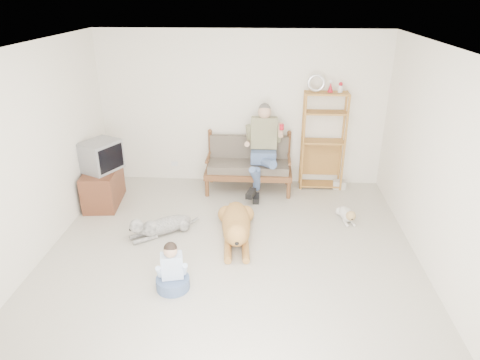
# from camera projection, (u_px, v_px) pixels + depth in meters

# --- Properties ---
(floor) EXTENTS (5.50, 5.50, 0.00)m
(floor) POSITION_uv_depth(u_px,v_px,m) (229.00, 266.00, 5.54)
(floor) COLOR beige
(floor) RESTS_ON ground
(ceiling) EXTENTS (5.50, 5.50, 0.00)m
(ceiling) POSITION_uv_depth(u_px,v_px,m) (226.00, 51.00, 4.43)
(ceiling) COLOR white
(ceiling) RESTS_ON ground
(wall_back) EXTENTS (5.00, 0.00, 5.00)m
(wall_back) POSITION_uv_depth(u_px,v_px,m) (241.00, 110.00, 7.49)
(wall_back) COLOR white
(wall_back) RESTS_ON ground
(wall_front) EXTENTS (5.00, 0.00, 5.00)m
(wall_front) POSITION_uv_depth(u_px,v_px,m) (186.00, 354.00, 2.48)
(wall_front) COLOR white
(wall_front) RESTS_ON ground
(wall_left) EXTENTS (0.00, 5.50, 5.50)m
(wall_left) POSITION_uv_depth(u_px,v_px,m) (20.00, 165.00, 5.12)
(wall_left) COLOR white
(wall_left) RESTS_ON ground
(wall_right) EXTENTS (0.00, 5.50, 5.50)m
(wall_right) POSITION_uv_depth(u_px,v_px,m) (447.00, 176.00, 4.84)
(wall_right) COLOR white
(wall_right) RESTS_ON ground
(loveseat) EXTENTS (1.50, 0.70, 0.95)m
(loveseat) POSITION_uv_depth(u_px,v_px,m) (249.00, 163.00, 7.51)
(loveseat) COLOR brown
(loveseat) RESTS_ON ground
(man) EXTENTS (0.59, 0.84, 1.36)m
(man) POSITION_uv_depth(u_px,v_px,m) (262.00, 156.00, 7.21)
(man) COLOR slate
(man) RESTS_ON loveseat
(etagere) EXTENTS (0.76, 0.33, 2.02)m
(etagere) POSITION_uv_depth(u_px,v_px,m) (323.00, 140.00, 7.42)
(etagere) COLOR #AB6A35
(etagere) RESTS_ON ground
(book_stack) EXTENTS (0.24, 0.19, 0.14)m
(book_stack) POSITION_uv_depth(u_px,v_px,m) (339.00, 184.00, 7.68)
(book_stack) COLOR silver
(book_stack) RESTS_ON ground
(tv_stand) EXTENTS (0.59, 0.94, 0.60)m
(tv_stand) POSITION_uv_depth(u_px,v_px,m) (103.00, 187.00, 7.05)
(tv_stand) COLOR brown
(tv_stand) RESTS_ON ground
(crt_tv) EXTENTS (0.67, 0.72, 0.48)m
(crt_tv) POSITION_uv_depth(u_px,v_px,m) (101.00, 156.00, 6.84)
(crt_tv) COLOR gray
(crt_tv) RESTS_ON tv_stand
(wall_outlet) EXTENTS (0.12, 0.02, 0.08)m
(wall_outlet) POSITION_uv_depth(u_px,v_px,m) (175.00, 164.00, 7.97)
(wall_outlet) COLOR silver
(wall_outlet) RESTS_ON ground
(golden_retriever) EXTENTS (0.50, 1.66, 0.50)m
(golden_retriever) POSITION_uv_depth(u_px,v_px,m) (236.00, 226.00, 6.07)
(golden_retriever) COLOR #CC8647
(golden_retriever) RESTS_ON ground
(shaggy_dog) EXTENTS (0.94, 0.76, 0.34)m
(shaggy_dog) POSITION_uv_depth(u_px,v_px,m) (160.00, 226.00, 6.21)
(shaggy_dog) COLOR silver
(shaggy_dog) RESTS_ON ground
(terrier) EXTENTS (0.24, 0.63, 0.23)m
(terrier) POSITION_uv_depth(u_px,v_px,m) (347.00, 215.00, 6.60)
(terrier) COLOR white
(terrier) RESTS_ON ground
(child) EXTENTS (0.40, 0.40, 0.63)m
(child) POSITION_uv_depth(u_px,v_px,m) (172.00, 272.00, 5.05)
(child) COLOR slate
(child) RESTS_ON ground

